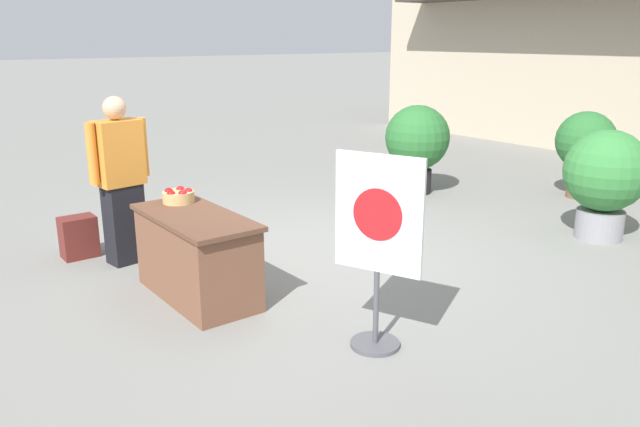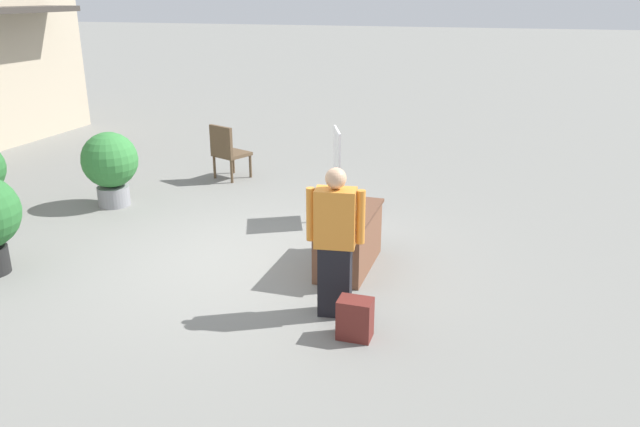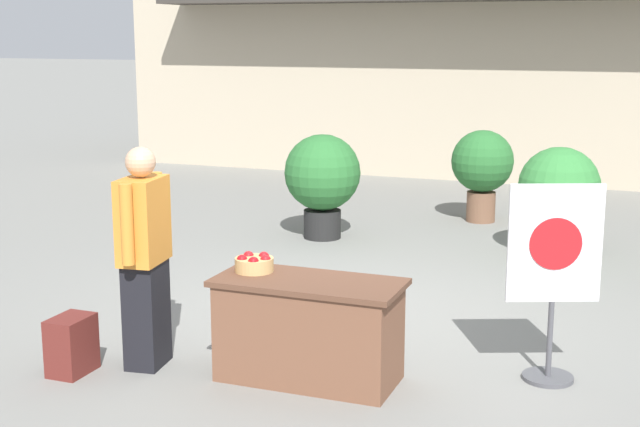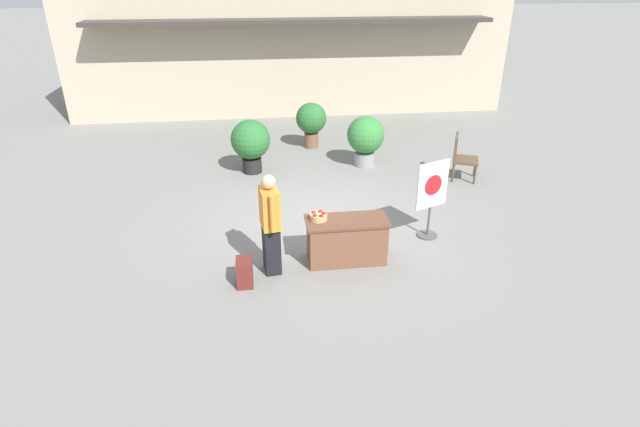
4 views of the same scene
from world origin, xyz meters
The scene contains 9 objects.
ground_plane centered at (0.00, 0.00, 0.00)m, with size 120.00×120.00×0.00m, color slate.
display_table centered at (0.28, -1.39, 0.37)m, with size 1.32×0.61×0.73m.
apple_basket centered at (-0.17, -1.32, 0.79)m, with size 0.28×0.28×0.13m.
person_visitor centered at (-0.94, -1.56, 0.83)m, with size 0.32×0.61×1.63m.
backpack centered at (-1.36, -1.89, 0.21)m, with size 0.24×0.34×0.42m.
poster_board centered at (1.86, -0.78, 0.79)m, with size 0.62×0.36×1.41m.
potted_plant_far_left centered at (1.49, 2.88, 0.70)m, with size 0.89×0.89×1.21m.
potted_plant_far_right centered at (0.36, 4.40, 0.73)m, with size 0.80×0.80×1.19m.
potted_plant_near_left centered at (-1.22, 2.77, 0.74)m, with size 0.90×0.90×1.24m.
Camera 1 is at (4.86, -3.57, 2.16)m, focal length 35.00 mm.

